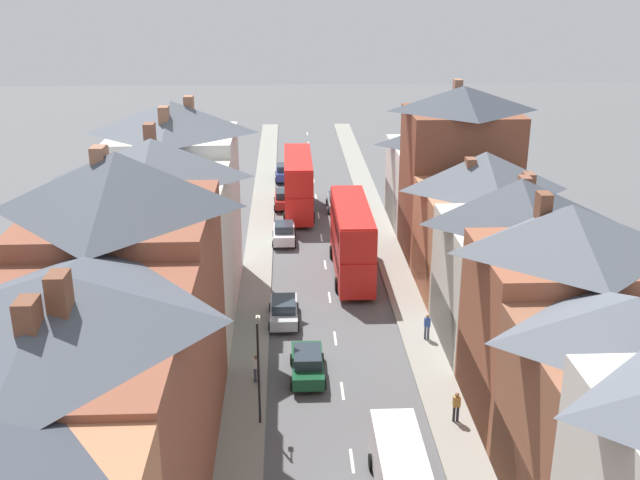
{
  "coord_description": "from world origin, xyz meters",
  "views": [
    {
      "loc": [
        -2.71,
        -16.4,
        21.01
      ],
      "look_at": [
        -0.34,
        37.06,
        1.61
      ],
      "focal_mm": 42.0,
      "sensor_mm": 36.0,
      "label": 1
    }
  ],
  "objects_px": {
    "double_decker_bus_lead": "(298,183)",
    "car_parked_left_b": "(308,363)",
    "delivery_van": "(399,464)",
    "car_parked_left_a": "(337,201)",
    "pedestrian_far_left": "(427,325)",
    "double_decker_bus_mid_street": "(352,238)",
    "car_near_blue": "(284,199)",
    "pedestrian_mid_right": "(257,367)",
    "street_lamp": "(259,365)",
    "car_mid_black": "(284,172)",
    "car_near_silver": "(284,310)",
    "car_parked_right_a": "(284,233)",
    "pedestrian_mid_left": "(456,405)"
  },
  "relations": [
    {
      "from": "delivery_van",
      "to": "pedestrian_mid_right",
      "type": "height_order",
      "value": "delivery_van"
    },
    {
      "from": "pedestrian_mid_right",
      "to": "car_near_silver",
      "type": "bearing_deg",
      "value": 79.16
    },
    {
      "from": "car_near_silver",
      "to": "delivery_van",
      "type": "bearing_deg",
      "value": -73.54
    },
    {
      "from": "car_parked_right_a",
      "to": "pedestrian_far_left",
      "type": "xyz_separation_m",
      "value": [
        8.55,
        -17.56,
        0.18
      ]
    },
    {
      "from": "car_parked_right_a",
      "to": "pedestrian_mid_right",
      "type": "height_order",
      "value": "pedestrian_mid_right"
    },
    {
      "from": "car_near_blue",
      "to": "car_parked_left_a",
      "type": "bearing_deg",
      "value": -10.15
    },
    {
      "from": "pedestrian_far_left",
      "to": "pedestrian_mid_right",
      "type": "bearing_deg",
      "value": -155.64
    },
    {
      "from": "pedestrian_mid_right",
      "to": "street_lamp",
      "type": "relative_size",
      "value": 0.29
    },
    {
      "from": "car_mid_black",
      "to": "double_decker_bus_lead",
      "type": "bearing_deg",
      "value": -83.5
    },
    {
      "from": "car_parked_right_a",
      "to": "pedestrian_mid_left",
      "type": "xyz_separation_m",
      "value": [
        8.42,
        -26.25,
        0.18
      ]
    },
    {
      "from": "car_parked_left_b",
      "to": "pedestrian_mid_left",
      "type": "distance_m",
      "value": 8.61
    },
    {
      "from": "car_near_silver",
      "to": "street_lamp",
      "type": "distance_m",
      "value": 11.55
    },
    {
      "from": "car_parked_right_a",
      "to": "pedestrian_far_left",
      "type": "distance_m",
      "value": 19.53
    },
    {
      "from": "car_parked_right_a",
      "to": "car_mid_black",
      "type": "height_order",
      "value": "car_parked_right_a"
    },
    {
      "from": "car_parked_left_b",
      "to": "street_lamp",
      "type": "height_order",
      "value": "street_lamp"
    },
    {
      "from": "double_decker_bus_lead",
      "to": "double_decker_bus_mid_street",
      "type": "xyz_separation_m",
      "value": [
        3.6,
        -15.01,
        0.0
      ]
    },
    {
      "from": "delivery_van",
      "to": "pedestrian_mid_right",
      "type": "distance_m",
      "value": 11.05
    },
    {
      "from": "car_parked_right_a",
      "to": "double_decker_bus_mid_street",
      "type": "bearing_deg",
      "value": -54.91
    },
    {
      "from": "car_near_blue",
      "to": "car_near_silver",
      "type": "height_order",
      "value": "car_near_blue"
    },
    {
      "from": "car_parked_left_b",
      "to": "car_mid_black",
      "type": "bearing_deg",
      "value": 91.83
    },
    {
      "from": "pedestrian_mid_left",
      "to": "pedestrian_mid_right",
      "type": "relative_size",
      "value": 1.0
    },
    {
      "from": "car_parked_right_a",
      "to": "pedestrian_mid_left",
      "type": "bearing_deg",
      "value": -72.21
    },
    {
      "from": "car_near_silver",
      "to": "street_lamp",
      "type": "xyz_separation_m",
      "value": [
        -1.15,
        -11.23,
        2.44
      ]
    },
    {
      "from": "car_parked_left_a",
      "to": "pedestrian_far_left",
      "type": "distance_m",
      "value": 26.58
    },
    {
      "from": "street_lamp",
      "to": "pedestrian_far_left",
      "type": "bearing_deg",
      "value": 40.25
    },
    {
      "from": "double_decker_bus_mid_street",
      "to": "car_near_blue",
      "type": "bearing_deg",
      "value": 106.41
    },
    {
      "from": "double_decker_bus_mid_street",
      "to": "car_parked_right_a",
      "type": "height_order",
      "value": "double_decker_bus_mid_street"
    },
    {
      "from": "double_decker_bus_lead",
      "to": "delivery_van",
      "type": "relative_size",
      "value": 2.08
    },
    {
      "from": "pedestrian_mid_right",
      "to": "delivery_van",
      "type": "bearing_deg",
      "value": -54.94
    },
    {
      "from": "street_lamp",
      "to": "car_parked_left_b",
      "type": "bearing_deg",
      "value": 60.72
    },
    {
      "from": "car_near_blue",
      "to": "car_parked_right_a",
      "type": "xyz_separation_m",
      "value": [
        0.0,
        -9.64,
        0.02
      ]
    },
    {
      "from": "car_parked_left_a",
      "to": "street_lamp",
      "type": "distance_m",
      "value": 35.15
    },
    {
      "from": "car_parked_right_a",
      "to": "car_parked_left_b",
      "type": "xyz_separation_m",
      "value": [
        1.3,
        -21.41,
        -0.04
      ]
    },
    {
      "from": "car_parked_left_b",
      "to": "delivery_van",
      "type": "distance_m",
      "value": 10.38
    },
    {
      "from": "car_mid_black",
      "to": "car_parked_left_b",
      "type": "height_order",
      "value": "car_mid_black"
    },
    {
      "from": "car_near_blue",
      "to": "pedestrian_mid_right",
      "type": "distance_m",
      "value": 31.76
    },
    {
      "from": "car_parked_right_a",
      "to": "pedestrian_mid_left",
      "type": "distance_m",
      "value": 27.56
    },
    {
      "from": "pedestrian_far_left",
      "to": "car_near_silver",
      "type": "bearing_deg",
      "value": 160.57
    },
    {
      "from": "delivery_van",
      "to": "car_parked_left_a",
      "type": "bearing_deg",
      "value": 90.0
    },
    {
      "from": "car_parked_right_a",
      "to": "street_lamp",
      "type": "relative_size",
      "value": 0.72
    },
    {
      "from": "pedestrian_mid_left",
      "to": "car_mid_black",
      "type": "bearing_deg",
      "value": 100.46
    },
    {
      "from": "car_parked_left_a",
      "to": "street_lamp",
      "type": "bearing_deg",
      "value": -99.94
    },
    {
      "from": "pedestrian_far_left",
      "to": "double_decker_bus_mid_street",
      "type": "bearing_deg",
      "value": 109.05
    },
    {
      "from": "double_decker_bus_lead",
      "to": "car_parked_left_b",
      "type": "relative_size",
      "value": 2.49
    },
    {
      "from": "car_mid_black",
      "to": "pedestrian_mid_left",
      "type": "bearing_deg",
      "value": -79.54
    },
    {
      "from": "car_near_silver",
      "to": "car_near_blue",
      "type": "bearing_deg",
      "value": 90.0
    },
    {
      "from": "pedestrian_mid_left",
      "to": "car_parked_left_a",
      "type": "bearing_deg",
      "value": 95.74
    },
    {
      "from": "pedestrian_mid_left",
      "to": "street_lamp",
      "type": "bearing_deg",
      "value": 177.19
    },
    {
      "from": "double_decker_bus_lead",
      "to": "car_parked_left_a",
      "type": "xyz_separation_m",
      "value": [
        3.61,
        0.72,
        -2.02
      ]
    },
    {
      "from": "car_near_silver",
      "to": "delivery_van",
      "type": "relative_size",
      "value": 0.83
    }
  ]
}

